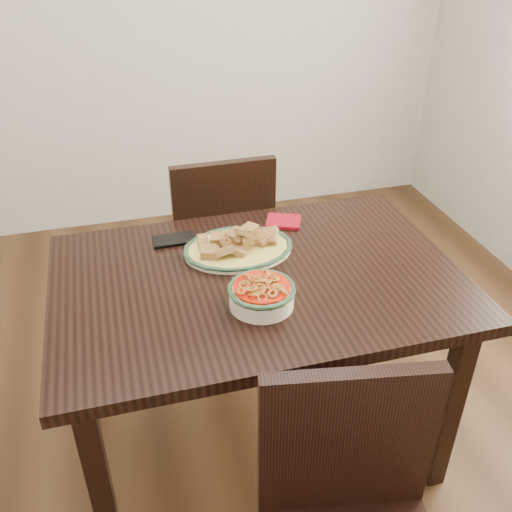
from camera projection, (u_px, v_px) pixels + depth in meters
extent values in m
plane|color=#332010|center=(228.00, 415.00, 2.28)|extent=(3.50, 3.50, 0.00)
cube|color=black|center=(258.00, 281.00, 1.79)|extent=(1.27, 0.85, 0.04)
cube|color=black|center=(101.00, 487.00, 1.59)|extent=(0.06, 0.06, 0.71)
cube|color=black|center=(449.00, 408.00, 1.84)|extent=(0.06, 0.06, 0.71)
cube|color=black|center=(93.00, 335.00, 2.15)|extent=(0.06, 0.06, 0.71)
cube|color=black|center=(362.00, 290.00, 2.39)|extent=(0.06, 0.06, 0.71)
cube|color=black|center=(217.00, 241.00, 2.59)|extent=(0.42, 0.42, 0.04)
cube|color=black|center=(244.00, 258.00, 2.88)|extent=(0.04, 0.04, 0.41)
cube|color=black|center=(177.00, 268.00, 2.80)|extent=(0.04, 0.04, 0.41)
cube|color=black|center=(263.00, 296.00, 2.61)|extent=(0.04, 0.04, 0.41)
cube|color=black|center=(189.00, 309.00, 2.53)|extent=(0.04, 0.04, 0.41)
cube|color=black|center=(225.00, 213.00, 2.30)|extent=(0.42, 0.04, 0.44)
cube|color=black|center=(347.00, 441.00, 1.34)|extent=(0.42, 0.11, 0.44)
ellipsoid|color=beige|center=(238.00, 249.00, 1.90)|extent=(0.36, 0.27, 0.02)
ellipsoid|color=gold|center=(238.00, 248.00, 1.89)|extent=(0.35, 0.26, 0.01)
torus|color=#193924|center=(238.00, 247.00, 1.89)|extent=(0.28, 0.28, 0.01)
cylinder|color=#F0E4CA|center=(262.00, 296.00, 1.64)|extent=(0.19, 0.19, 0.06)
torus|color=#1B3C20|center=(262.00, 289.00, 1.63)|extent=(0.20, 0.20, 0.02)
cylinder|color=#AC1C07|center=(262.00, 287.00, 1.62)|extent=(0.16, 0.16, 0.01)
cube|color=black|center=(175.00, 240.00, 1.96)|extent=(0.15, 0.08, 0.01)
cube|color=maroon|center=(283.00, 221.00, 2.07)|extent=(0.15, 0.14, 0.01)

